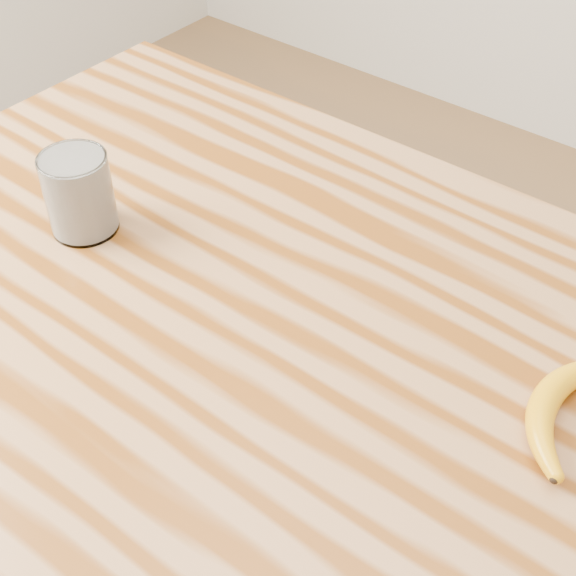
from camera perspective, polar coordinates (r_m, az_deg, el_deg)
The scene contains 3 objects.
table at distance 1.03m, azimuth -1.96°, elevation -6.70°, with size 1.20×0.80×0.90m.
smoothie_glass at distance 1.04m, azimuth -14.65°, elevation 6.54°, with size 0.09×0.09×0.11m.
banana at distance 0.86m, azimuth 17.88°, elevation -7.44°, with size 0.09×0.25×0.03m, color orange, non-canonical shape.
Camera 1 is at (0.44, -0.50, 1.55)m, focal length 50.00 mm.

